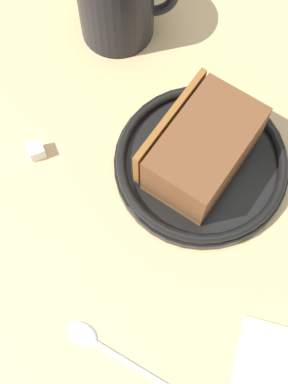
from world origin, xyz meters
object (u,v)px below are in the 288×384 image
at_px(small_plate, 202,161).
at_px(sugar_cube, 36,150).
at_px(teaspoon, 102,346).
at_px(cake_slice, 202,146).

bearing_deg(small_plate, sugar_cube, 8.52).
xyz_separation_m(small_plate, sugar_cube, (0.16, 0.02, -0.00)).
height_order(small_plate, teaspoon, small_plate).
bearing_deg(cake_slice, small_plate, 158.38).
bearing_deg(sugar_cube, cake_slice, -171.00).
height_order(teaspoon, sugar_cube, sugar_cube).
distance_m(cake_slice, teaspoon, 0.20).
distance_m(small_plate, sugar_cube, 0.16).
bearing_deg(teaspoon, sugar_cube, -56.44).
bearing_deg(sugar_cube, small_plate, -171.48).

